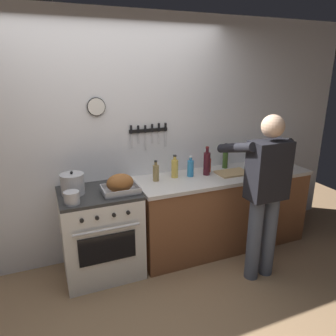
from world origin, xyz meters
TOP-DOWN VIEW (x-y plane):
  - ground_plane at (0.00, 0.00)m, footprint 8.00×8.00m
  - wall_back at (0.00, 1.35)m, footprint 6.00×0.13m
  - counter_block at (1.21, 0.99)m, footprint 2.03×0.65m
  - stove at (-0.22, 0.99)m, footprint 0.76×0.67m
  - person_cook at (1.25, 0.34)m, footprint 0.51×0.63m
  - roasting_pan at (-0.02, 0.88)m, footprint 0.35×0.26m
  - stock_pot at (-0.45, 1.03)m, footprint 0.22×0.22m
  - saucepan at (-0.48, 0.79)m, footprint 0.14×0.14m
  - cutting_board at (1.30, 0.96)m, footprint 0.36×0.24m
  - bottle_vinegar at (0.41, 1.06)m, footprint 0.07×0.07m
  - bottle_olive_oil at (1.33, 1.18)m, footprint 0.06×0.06m
  - bottle_wine_red at (1.00, 1.04)m, footprint 0.08×0.08m
  - bottle_cooking_oil at (0.64, 1.09)m, footprint 0.08×0.08m
  - bottle_dish_soap at (0.82, 1.06)m, footprint 0.07×0.07m
  - bottle_hot_sauce at (1.08, 1.12)m, footprint 0.05×0.05m

SIDE VIEW (x-z plane):
  - ground_plane at x=0.00m, z-range 0.00..0.00m
  - stove at x=-0.22m, z-range 0.00..0.90m
  - counter_block at x=1.21m, z-range 0.01..0.91m
  - cutting_board at x=1.30m, z-range 0.90..0.92m
  - person_cook at x=1.25m, z-range 0.12..1.78m
  - saucepan at x=-0.48m, z-range 0.90..1.02m
  - bottle_hot_sauce at x=1.08m, z-range 0.88..1.09m
  - roasting_pan at x=-0.02m, z-range 0.89..1.08m
  - bottle_vinegar at x=0.41m, z-range 0.88..1.11m
  - bottle_dish_soap at x=0.82m, z-range 0.88..1.11m
  - stock_pot at x=-0.45m, z-range 0.89..1.11m
  - bottle_cooking_oil at x=0.64m, z-range 0.88..1.13m
  - bottle_olive_oil at x=1.33m, z-range 0.88..1.18m
  - bottle_wine_red at x=1.00m, z-range 0.87..1.20m
  - wall_back at x=0.00m, z-range 0.00..2.60m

